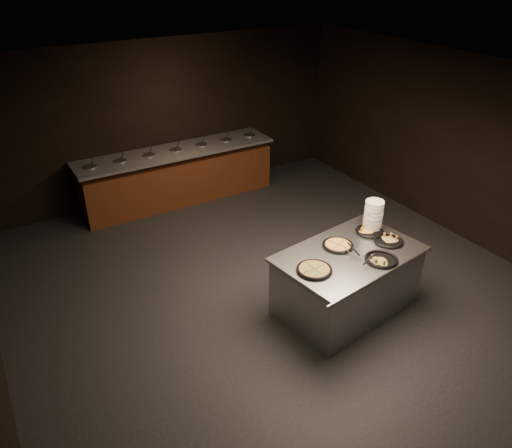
% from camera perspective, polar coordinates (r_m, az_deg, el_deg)
% --- Properties ---
extents(room, '(7.02, 8.02, 2.92)m').
position_cam_1_polar(room, '(6.23, 3.38, 2.22)').
color(room, black).
rests_on(room, ground).
extents(salad_bar, '(3.70, 0.83, 1.18)m').
position_cam_1_polar(salad_bar, '(9.52, -8.85, 5.15)').
color(salad_bar, '#592F15').
rests_on(salad_bar, ground).
extents(serving_counter, '(1.98, 1.43, 0.88)m').
position_cam_1_polar(serving_counter, '(6.67, 10.31, -6.56)').
color(serving_counter, '#B5B7BC').
rests_on(serving_counter, ground).
extents(plate_stack, '(0.25, 0.25, 0.40)m').
position_cam_1_polar(plate_stack, '(6.94, 13.28, 1.03)').
color(plate_stack, white).
rests_on(plate_stack, serving_counter).
extents(pan_veggie_whole, '(0.43, 0.43, 0.04)m').
position_cam_1_polar(pan_veggie_whole, '(6.00, 6.67, -5.18)').
color(pan_veggie_whole, black).
rests_on(pan_veggie_whole, serving_counter).
extents(pan_cheese_whole, '(0.40, 0.40, 0.04)m').
position_cam_1_polar(pan_cheese_whole, '(6.51, 9.35, -2.38)').
color(pan_cheese_whole, black).
rests_on(pan_cheese_whole, serving_counter).
extents(pan_cheese_slices_a, '(0.38, 0.38, 0.04)m').
position_cam_1_polar(pan_cheese_slices_a, '(6.90, 12.85, -0.81)').
color(pan_cheese_slices_a, black).
rests_on(pan_cheese_slices_a, serving_counter).
extents(pan_cheese_slices_b, '(0.41, 0.41, 0.04)m').
position_cam_1_polar(pan_cheese_slices_b, '(6.34, 14.13, -3.92)').
color(pan_cheese_slices_b, black).
rests_on(pan_cheese_slices_b, serving_counter).
extents(pan_veggie_slices, '(0.38, 0.38, 0.04)m').
position_cam_1_polar(pan_veggie_slices, '(6.75, 14.92, -1.86)').
color(pan_veggie_slices, black).
rests_on(pan_veggie_slices, serving_counter).
extents(server_left, '(0.17, 0.32, 0.16)m').
position_cam_1_polar(server_left, '(6.34, 10.71, -2.90)').
color(server_left, '#B5B7BC').
rests_on(server_left, serving_counter).
extents(server_right, '(0.31, 0.09, 0.15)m').
position_cam_1_polar(server_right, '(6.20, 13.07, -3.98)').
color(server_right, '#B5B7BC').
rests_on(server_right, serving_counter).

